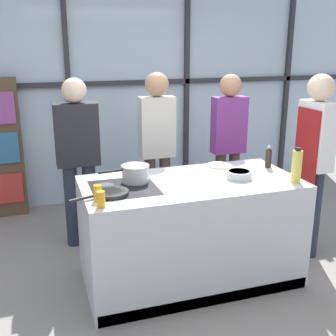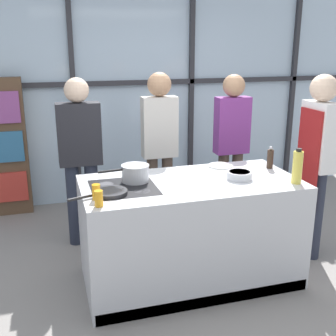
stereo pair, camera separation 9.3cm
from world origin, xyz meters
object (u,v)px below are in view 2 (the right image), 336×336
(saucepan, at_px, (135,173))
(juice_glass_near, at_px, (99,199))
(juice_glass_far, at_px, (96,192))
(chef, at_px, (316,154))
(mixing_bowl, at_px, (239,175))
(spectator_center_left, at_px, (160,141))
(frying_pan, at_px, (109,192))
(oil_bottle, at_px, (297,167))
(spectator_far_left, at_px, (80,152))
(white_plate, at_px, (220,166))
(pepper_grinder, at_px, (270,158))
(spectator_center_right, at_px, (232,139))

(saucepan, bearing_deg, juice_glass_near, -127.29)
(juice_glass_near, xyz_separation_m, juice_glass_far, (0.00, 0.14, 0.00))
(chef, distance_m, mixing_bowl, 0.88)
(spectator_center_left, distance_m, frying_pan, 1.33)
(spectator_center_left, xyz_separation_m, juice_glass_far, (-0.81, -1.21, -0.06))
(mixing_bowl, distance_m, oil_bottle, 0.47)
(frying_pan, distance_m, saucepan, 0.36)
(spectator_far_left, relative_size, saucepan, 3.99)
(white_plate, distance_m, pepper_grinder, 0.46)
(chef, height_order, spectator_far_left, chef)
(spectator_center_right, distance_m, white_plate, 0.79)
(mixing_bowl, bearing_deg, spectator_center_right, 68.86)
(frying_pan, relative_size, juice_glass_near, 3.94)
(chef, height_order, spectator_center_right, chef)
(spectator_far_left, distance_m, juice_glass_far, 1.21)
(spectator_center_right, height_order, juice_glass_far, spectator_center_right)
(spectator_far_left, bearing_deg, chef, 157.11)
(mixing_bowl, bearing_deg, oil_bottle, -30.50)
(spectator_far_left, relative_size, spectator_center_right, 1.00)
(spectator_center_left, bearing_deg, frying_pan, 57.87)
(mixing_bowl, relative_size, oil_bottle, 0.73)
(spectator_center_left, xyz_separation_m, spectator_center_right, (0.82, 0.00, -0.03))
(spectator_far_left, distance_m, spectator_center_right, 1.64)
(white_plate, distance_m, oil_bottle, 0.76)
(frying_pan, height_order, pepper_grinder, pepper_grinder)
(spectator_center_left, height_order, pepper_grinder, spectator_center_left)
(frying_pan, distance_m, juice_glass_far, 0.14)
(saucepan, xyz_separation_m, juice_glass_near, (-0.36, -0.48, -0.02))
(white_plate, bearing_deg, juice_glass_far, -155.93)
(chef, xyz_separation_m, pepper_grinder, (-0.46, 0.05, -0.02))
(white_plate, bearing_deg, oil_bottle, -57.17)
(spectator_far_left, distance_m, juice_glass_near, 1.35)
(white_plate, distance_m, juice_glass_near, 1.40)
(chef, bearing_deg, white_plate, 75.63)
(spectator_center_right, distance_m, oil_bottle, 1.29)
(white_plate, height_order, mixing_bowl, mixing_bowl)
(chef, xyz_separation_m, juice_glass_near, (-2.09, -0.46, -0.06))
(spectator_center_right, relative_size, frying_pan, 3.71)
(saucepan, bearing_deg, white_plate, 13.67)
(spectator_far_left, relative_size, mixing_bowl, 7.95)
(saucepan, bearing_deg, chef, -0.48)
(spectator_center_left, bearing_deg, mixing_bowl, 111.38)
(frying_pan, relative_size, saucepan, 1.08)
(white_plate, bearing_deg, frying_pan, -157.51)
(chef, height_order, juice_glass_near, chef)
(spectator_center_right, relative_size, juice_glass_near, 14.60)
(frying_pan, xyz_separation_m, white_plate, (1.11, 0.46, -0.01))
(frying_pan, relative_size, white_plate, 2.01)
(juice_glass_far, bearing_deg, mixing_bowl, 7.12)
(spectator_far_left, xyz_separation_m, juice_glass_far, (0.01, -1.21, -0.01))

